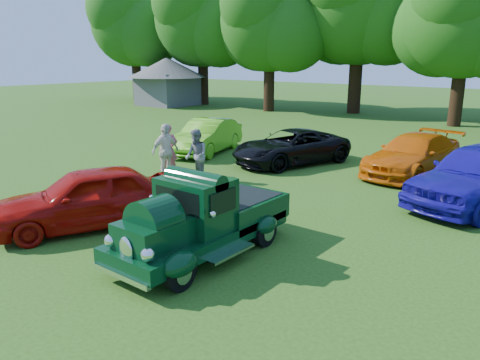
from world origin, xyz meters
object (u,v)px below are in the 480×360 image
Objects in this scene: back_car_orange at (413,155)px; back_car_blue at (480,175)px; spectator_grey at (196,156)px; gazebo at (167,76)px; hero_pickup at (203,221)px; red_convertible at (88,197)px; spectator_pink at (168,150)px; spectator_white at (165,151)px; back_car_lime at (207,136)px; back_car_black at (291,147)px.

back_car_blue reaches higher than back_car_orange.
spectator_grey is 25.48m from gazebo.
hero_pickup is 3.25m from red_convertible.
back_car_blue is 9.52m from spectator_pink.
spectator_white is (-5.17, 3.78, 0.20)m from hero_pickup.
back_car_orange is 26.96m from gazebo.
back_car_lime is at bearing -161.85° from back_car_orange.
hero_pickup is 0.84× the size of back_car_blue.
back_car_orange is 7.39m from spectator_grey.
spectator_white is (1.87, -4.08, 0.21)m from back_car_lime.
gazebo is at bearing 124.84° from back_car_lime.
back_car_black is 4.68m from spectator_pink.
spectator_grey reaches higher than hero_pickup.
back_car_black is at bearing -32.02° from gazebo.
back_car_blue is at bearing -21.41° from spectator_pink.
hero_pickup reaches higher than back_car_lime.
spectator_grey is at bearing -41.06° from gazebo.
back_car_orange is (4.17, 1.18, 0.04)m from back_car_black.
red_convertible is at bearing -117.22° from back_car_blue.
back_car_blue is at bearing -65.67° from spectator_white.
back_car_lime is at bearing -169.54° from back_car_blue.
back_car_blue is (2.57, -2.41, 0.17)m from back_car_orange.
back_car_black is at bearing 21.21° from spectator_pink.
back_car_blue is 2.74× the size of spectator_white.
hero_pickup is 0.99× the size of back_car_lime.
spectator_pink is at bearing 40.83° from spectator_white.
spectator_white reaches higher than spectator_grey.
spectator_pink is at bearing -101.86° from back_car_black.
gazebo reaches higher than spectator_grey.
hero_pickup is at bearing -50.85° from back_car_black.
hero_pickup is at bearing -76.06° from spectator_pink.
spectator_white reaches higher than hero_pickup.
spectator_grey reaches higher than back_car_orange.
back_car_blue is 9.35m from spectator_white.
spectator_white is at bearing 139.43° from red_convertible.
back_car_lime is at bearing -38.60° from gazebo.
back_car_blue reaches higher than back_car_lime.
hero_pickup is 6.40m from spectator_white.
spectator_pink reaches higher than back_car_lime.
spectator_white is (-1.03, -0.37, 0.07)m from spectator_grey.
red_convertible reaches higher than back_car_lime.
back_car_black is (0.07, 8.74, -0.08)m from red_convertible.
back_car_blue is (6.82, 7.51, 0.13)m from red_convertible.
red_convertible is 9.19m from back_car_lime.
back_car_black is 2.73× the size of spectator_grey.
back_car_black is 23.87m from gazebo.
back_car_orange is (4.25, 9.92, -0.04)m from red_convertible.
back_car_blue is at bearing 8.03° from back_car_black.
gazebo is at bearing 158.09° from red_convertible.
back_car_lime is at bearing 74.36° from spectator_pink.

